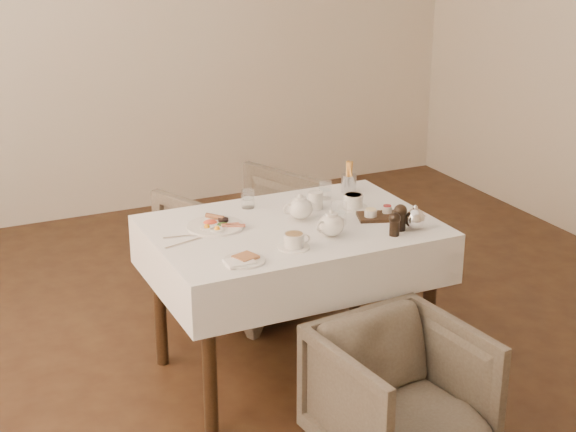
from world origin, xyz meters
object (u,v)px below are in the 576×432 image
(armchair_near, at_px, (400,395))
(armchair_far, at_px, (249,244))
(breakfast_plate, at_px, (216,225))
(teapot_centre, at_px, (300,207))
(table, at_px, (292,249))

(armchair_near, xyz_separation_m, armchair_far, (0.01, 1.58, 0.07))
(breakfast_plate, bearing_deg, teapot_centre, -22.65)
(armchair_near, height_order, breakfast_plate, breakfast_plate)
(armchair_near, bearing_deg, table, 91.21)
(table, xyz_separation_m, armchair_near, (0.10, -0.79, -0.36))
(breakfast_plate, bearing_deg, armchair_near, -76.76)
(armchair_near, distance_m, breakfast_plate, 1.12)
(armchair_near, bearing_deg, breakfast_plate, 108.77)
(teapot_centre, bearing_deg, armchair_near, -81.27)
(armchair_far, relative_size, breakfast_plate, 2.99)
(armchair_near, relative_size, armchair_far, 0.80)
(armchair_near, bearing_deg, teapot_centre, 86.33)
(armchair_near, distance_m, teapot_centre, 1.00)
(armchair_far, relative_size, teapot_centre, 4.93)
(breakfast_plate, xyz_separation_m, teapot_centre, (0.39, -0.08, 0.05))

